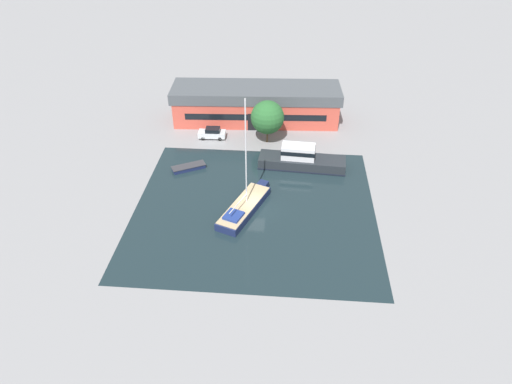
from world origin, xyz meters
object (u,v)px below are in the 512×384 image
(sailboat_moored, at_px, (245,206))
(motor_cruiser, at_px, (301,159))
(parked_car, at_px, (212,133))
(small_dinghy, at_px, (189,167))
(quay_tree_near_building, at_px, (267,117))
(warehouse_building, at_px, (256,104))

(sailboat_moored, xyz_separation_m, motor_cruiser, (6.68, 10.43, 0.56))
(motor_cruiser, bearing_deg, parked_car, 65.74)
(sailboat_moored, bearing_deg, small_dinghy, 156.19)
(small_dinghy, bearing_deg, sailboat_moored, 16.73)
(quay_tree_near_building, bearing_deg, warehouse_building, 107.29)
(small_dinghy, bearing_deg, motor_cruiser, 68.78)
(parked_car, relative_size, motor_cruiser, 0.34)
(warehouse_building, distance_m, parked_car, 9.25)
(parked_car, bearing_deg, sailboat_moored, -160.35)
(quay_tree_near_building, bearing_deg, sailboat_moored, -95.65)
(quay_tree_near_building, xyz_separation_m, parked_car, (-8.39, 0.55, -3.22))
(warehouse_building, height_order, sailboat_moored, sailboat_moored)
(motor_cruiser, bearing_deg, small_dinghy, 100.80)
(quay_tree_near_building, distance_m, sailboat_moored, 17.48)
(quay_tree_near_building, relative_size, parked_car, 1.58)
(sailboat_moored, xyz_separation_m, small_dinghy, (-8.54, 8.60, -0.32))
(warehouse_building, distance_m, sailboat_moored, 24.32)
(warehouse_building, distance_m, motor_cruiser, 15.65)
(small_dinghy, bearing_deg, parked_car, 140.40)
(warehouse_building, xyz_separation_m, sailboat_moored, (0.54, -24.21, -2.25))
(parked_car, bearing_deg, warehouse_building, -44.25)
(parked_car, height_order, small_dinghy, parked_car)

